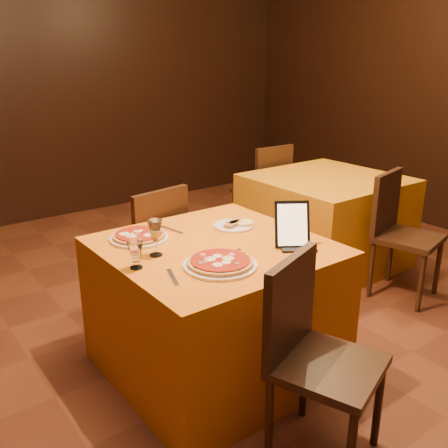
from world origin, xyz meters
TOP-DOWN VIEW (x-y plane):
  - floor at (0.00, 0.00)m, footprint 6.00×7.00m
  - wall_back at (0.00, 3.50)m, footprint 6.00×0.01m
  - main_table at (-0.29, 0.16)m, footprint 1.10×1.10m
  - side_table at (1.35, 0.85)m, footprint 1.10×1.10m
  - chair_main_near at (-0.29, -0.66)m, footprint 0.57×0.57m
  - chair_main_far at (-0.29, 0.96)m, footprint 0.45×0.45m
  - chair_side_near at (1.35, 0.05)m, footprint 0.47×0.47m
  - chair_side_far at (1.35, 1.68)m, footprint 0.47×0.47m
  - pizza_near at (-0.43, -0.08)m, footprint 0.35×0.35m
  - pizza_far at (-0.57, 0.47)m, footprint 0.32×0.32m
  - cutlet_dish at (-0.03, 0.33)m, footprint 0.23×0.23m
  - wine_glass at (-0.61, 0.22)m, footprint 0.10×0.10m
  - water_glass at (-0.76, 0.14)m, footprint 0.08×0.08m
  - tablet at (0.03, -0.09)m, footprint 0.20×0.18m
  - knife at (-0.30, -0.10)m, footprint 0.11×0.21m
  - fork_near at (-0.68, -0.06)m, footprint 0.08×0.18m
  - fork_far at (-0.35, 0.49)m, footprint 0.05×0.18m

SIDE VIEW (x-z plane):
  - floor at x=0.00m, z-range -0.01..0.00m
  - main_table at x=-0.29m, z-range 0.00..0.75m
  - side_table at x=1.35m, z-range 0.00..0.75m
  - chair_main_near at x=-0.29m, z-range 0.00..0.91m
  - chair_main_far at x=-0.29m, z-range 0.00..0.91m
  - chair_side_near at x=1.35m, z-range 0.00..0.91m
  - chair_side_far at x=1.35m, z-range 0.00..0.91m
  - knife at x=-0.30m, z-range 0.75..0.76m
  - fork_near at x=-0.68m, z-range 0.75..0.76m
  - fork_far at x=-0.35m, z-range 0.75..0.76m
  - cutlet_dish at x=-0.03m, z-range 0.75..0.78m
  - pizza_near at x=-0.43m, z-range 0.75..0.78m
  - pizza_far at x=-0.57m, z-range 0.75..0.78m
  - water_glass at x=-0.76m, z-range 0.75..0.88m
  - wine_glass at x=-0.61m, z-range 0.75..0.94m
  - tablet at x=0.03m, z-range 0.75..0.99m
  - wall_back at x=0.00m, z-range 0.00..2.80m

